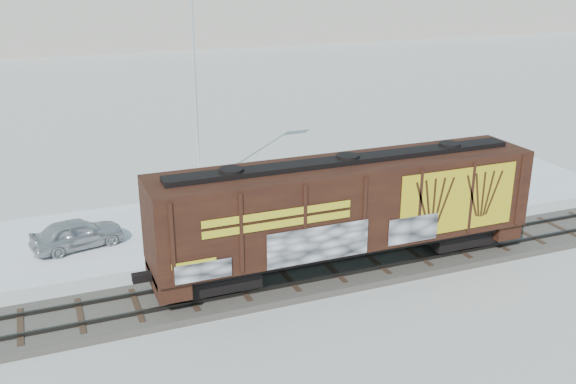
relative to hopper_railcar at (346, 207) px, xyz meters
name	(u,v)px	position (x,y,z in m)	size (l,w,h in m)	color
ground	(332,275)	(-0.57, 0.01, -2.97)	(500.00, 500.00, 0.00)	white
rail_track	(332,272)	(-0.57, 0.01, -2.82)	(50.00, 3.40, 0.43)	#59544C
parking_strip	(269,213)	(-0.57, 7.51, -2.95)	(40.00, 8.00, 0.03)	white
hopper_railcar	(346,207)	(0.00, 0.00, 0.00)	(15.88, 3.06, 4.59)	black
flagpole	(198,111)	(-2.74, 12.82, 1.56)	(2.30, 0.90, 12.13)	silver
car_silver	(77,233)	(-10.09, 6.77, -2.25)	(1.62, 4.04, 1.38)	#B4B6BC
car_white	(232,211)	(-2.85, 6.48, -2.10)	(1.78, 5.11, 1.69)	silver
car_dark	(397,179)	(7.28, 7.99, -2.17)	(2.14, 5.27, 1.53)	black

